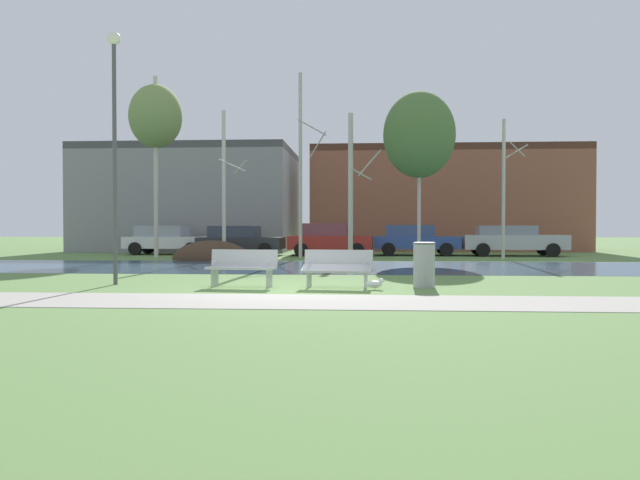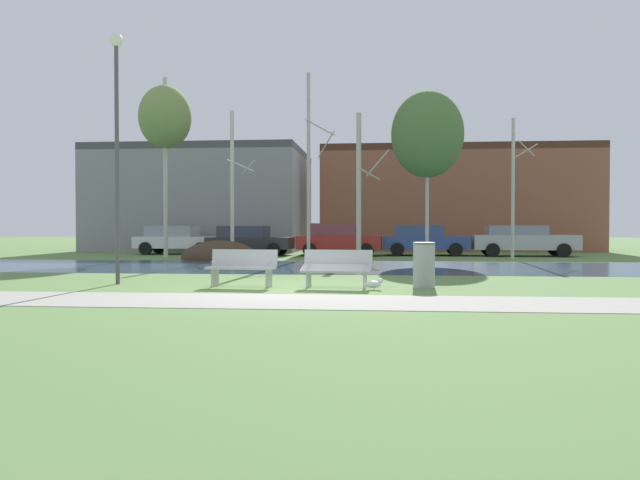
{
  "view_description": "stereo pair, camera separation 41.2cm",
  "coord_description": "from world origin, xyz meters",
  "px_view_note": "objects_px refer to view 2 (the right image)",
  "views": [
    {
      "loc": [
        1.67,
        -13.58,
        1.41
      ],
      "look_at": [
        0.68,
        1.3,
        1.09
      ],
      "focal_mm": 35.31,
      "sensor_mm": 36.0,
      "label": 1
    },
    {
      "loc": [
        2.08,
        -13.55,
        1.41
      ],
      "look_at": [
        0.68,
        1.3,
        1.09
      ],
      "focal_mm": 35.31,
      "sensor_mm": 36.0,
      "label": 2
    }
  ],
  "objects_px": {
    "bench_left": "(242,267)",
    "parked_van_nearest_white": "(177,239)",
    "parked_hatch_third_red": "(337,239)",
    "bench_right": "(337,267)",
    "parked_wagon_fourth_blue": "(424,239)",
    "parked_suv_fifth_silver": "(522,240)",
    "parked_sedan_second_dark": "(248,240)",
    "trash_bin": "(424,264)",
    "seagull": "(374,284)",
    "streetlamp": "(117,120)"
  },
  "relations": [
    {
      "from": "bench_right",
      "to": "parked_van_nearest_white",
      "type": "distance_m",
      "value": 18.97
    },
    {
      "from": "bench_left",
      "to": "parked_van_nearest_white",
      "type": "relative_size",
      "value": 0.38
    },
    {
      "from": "bench_right",
      "to": "parked_wagon_fourth_blue",
      "type": "xyz_separation_m",
      "value": [
        3.14,
        16.55,
        0.31
      ]
    },
    {
      "from": "seagull",
      "to": "parked_hatch_third_red",
      "type": "xyz_separation_m",
      "value": [
        -1.88,
        16.12,
        0.68
      ]
    },
    {
      "from": "parked_suv_fifth_silver",
      "to": "parked_hatch_third_red",
      "type": "bearing_deg",
      "value": -177.26
    },
    {
      "from": "seagull",
      "to": "parked_sedan_second_dark",
      "type": "xyz_separation_m",
      "value": [
        -6.26,
        16.25,
        0.63
      ]
    },
    {
      "from": "trash_bin",
      "to": "seagull",
      "type": "bearing_deg",
      "value": -153.41
    },
    {
      "from": "trash_bin",
      "to": "parked_hatch_third_red",
      "type": "distance_m",
      "value": 15.84
    },
    {
      "from": "parked_hatch_third_red",
      "to": "parked_suv_fifth_silver",
      "type": "distance_m",
      "value": 8.78
    },
    {
      "from": "parked_hatch_third_red",
      "to": "bench_right",
      "type": "bearing_deg",
      "value": -86.29
    },
    {
      "from": "bench_left",
      "to": "parked_van_nearest_white",
      "type": "height_order",
      "value": "parked_van_nearest_white"
    },
    {
      "from": "bench_right",
      "to": "seagull",
      "type": "distance_m",
      "value": 1.0
    },
    {
      "from": "seagull",
      "to": "bench_right",
      "type": "bearing_deg",
      "value": 155.87
    },
    {
      "from": "bench_right",
      "to": "trash_bin",
      "type": "bearing_deg",
      "value": 5.26
    },
    {
      "from": "parked_van_nearest_white",
      "to": "parked_hatch_third_red",
      "type": "bearing_deg",
      "value": -5.9
    },
    {
      "from": "seagull",
      "to": "parked_suv_fifth_silver",
      "type": "bearing_deg",
      "value": 67.39
    },
    {
      "from": "seagull",
      "to": "parked_suv_fifth_silver",
      "type": "height_order",
      "value": "parked_suv_fifth_silver"
    },
    {
      "from": "parked_van_nearest_white",
      "to": "parked_suv_fifth_silver",
      "type": "xyz_separation_m",
      "value": [
        16.97,
        -0.43,
        0.02
      ]
    },
    {
      "from": "bench_left",
      "to": "streetlamp",
      "type": "bearing_deg",
      "value": 171.89
    },
    {
      "from": "streetlamp",
      "to": "parked_hatch_third_red",
      "type": "distance_m",
      "value": 16.21
    },
    {
      "from": "bench_right",
      "to": "streetlamp",
      "type": "distance_m",
      "value": 6.49
    },
    {
      "from": "seagull",
      "to": "streetlamp",
      "type": "height_order",
      "value": "streetlamp"
    },
    {
      "from": "parked_wagon_fourth_blue",
      "to": "parked_suv_fifth_silver",
      "type": "distance_m",
      "value": 4.62
    },
    {
      "from": "bench_right",
      "to": "parked_hatch_third_red",
      "type": "height_order",
      "value": "parked_hatch_third_red"
    },
    {
      "from": "bench_left",
      "to": "bench_right",
      "type": "bearing_deg",
      "value": 0.0
    },
    {
      "from": "parked_sedan_second_dark",
      "to": "trash_bin",
      "type": "bearing_deg",
      "value": -64.75
    },
    {
      "from": "seagull",
      "to": "parked_van_nearest_white",
      "type": "bearing_deg",
      "value": 120.72
    },
    {
      "from": "parked_hatch_third_red",
      "to": "parked_wagon_fourth_blue",
      "type": "xyz_separation_m",
      "value": [
        4.16,
        0.82,
        -0.03
      ]
    },
    {
      "from": "streetlamp",
      "to": "parked_van_nearest_white",
      "type": "relative_size",
      "value": 1.41
    },
    {
      "from": "streetlamp",
      "to": "parked_wagon_fourth_blue",
      "type": "xyz_separation_m",
      "value": [
        8.56,
        16.1,
        -3.22
      ]
    },
    {
      "from": "parked_suv_fifth_silver",
      "to": "parked_wagon_fourth_blue",
      "type": "bearing_deg",
      "value": 175.0
    },
    {
      "from": "bench_left",
      "to": "seagull",
      "type": "relative_size",
      "value": 3.81
    },
    {
      "from": "bench_left",
      "to": "parked_hatch_third_red",
      "type": "relative_size",
      "value": 0.4
    },
    {
      "from": "bench_left",
      "to": "parked_wagon_fourth_blue",
      "type": "height_order",
      "value": "parked_wagon_fourth_blue"
    },
    {
      "from": "parked_sedan_second_dark",
      "to": "parked_wagon_fourth_blue",
      "type": "xyz_separation_m",
      "value": [
        8.54,
        0.69,
        0.02
      ]
    },
    {
      "from": "parked_wagon_fourth_blue",
      "to": "bench_left",
      "type": "bearing_deg",
      "value": -107.94
    },
    {
      "from": "parked_sedan_second_dark",
      "to": "streetlamp",
      "type": "bearing_deg",
      "value": -90.08
    },
    {
      "from": "bench_right",
      "to": "seagull",
      "type": "xyz_separation_m",
      "value": [
        0.86,
        -0.39,
        -0.34
      ]
    },
    {
      "from": "trash_bin",
      "to": "parked_wagon_fourth_blue",
      "type": "height_order",
      "value": "parked_wagon_fourth_blue"
    },
    {
      "from": "streetlamp",
      "to": "parked_van_nearest_white",
      "type": "bearing_deg",
      "value": 103.26
    },
    {
      "from": "trash_bin",
      "to": "streetlamp",
      "type": "distance_m",
      "value": 8.19
    },
    {
      "from": "parked_suv_fifth_silver",
      "to": "seagull",
      "type": "bearing_deg",
      "value": -112.61
    },
    {
      "from": "streetlamp",
      "to": "trash_bin",
      "type": "bearing_deg",
      "value": -2.11
    },
    {
      "from": "parked_hatch_third_red",
      "to": "parked_wagon_fourth_blue",
      "type": "height_order",
      "value": "parked_hatch_third_red"
    },
    {
      "from": "trash_bin",
      "to": "seagull",
      "type": "height_order",
      "value": "trash_bin"
    },
    {
      "from": "bench_left",
      "to": "parked_wagon_fourth_blue",
      "type": "bearing_deg",
      "value": 72.06
    },
    {
      "from": "parked_van_nearest_white",
      "to": "parked_sedan_second_dark",
      "type": "height_order",
      "value": "parked_van_nearest_white"
    },
    {
      "from": "streetlamp",
      "to": "parked_van_nearest_white",
      "type": "xyz_separation_m",
      "value": [
        -3.8,
        16.12,
        -3.24
      ]
    },
    {
      "from": "trash_bin",
      "to": "parked_wagon_fourth_blue",
      "type": "distance_m",
      "value": 16.41
    },
    {
      "from": "bench_right",
      "to": "parked_sedan_second_dark",
      "type": "bearing_deg",
      "value": 108.79
    }
  ]
}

